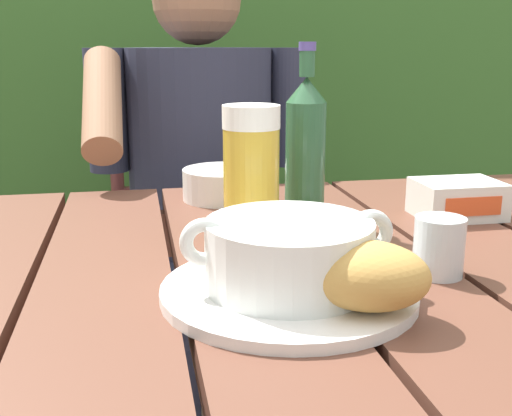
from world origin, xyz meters
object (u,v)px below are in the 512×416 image
serving_plate (288,291)px  beer_bottle (305,149)px  bread_roll (367,275)px  person_eating (201,184)px  water_glass_small (439,247)px  chair_near_diner (196,261)px  diner_bowl (223,184)px  table_knife (380,257)px  beer_glass (251,175)px  butter_tub (457,199)px  soup_bowl (289,252)px

serving_plate → beer_bottle: 0.30m
bread_roll → serving_plate: bearing=130.6°
person_eating → water_glass_small: 0.77m
chair_near_diner → diner_bowl: size_ratio=7.16×
water_glass_small → table_knife: bearing=127.8°
bread_roll → diner_bowl: 0.51m
chair_near_diner → beer_glass: 0.87m
beer_glass → butter_tub: size_ratio=1.44×
chair_near_diner → table_knife: size_ratio=6.70×
diner_bowl → soup_bowl: bearing=-89.2°
chair_near_diner → serving_plate: 1.02m
beer_bottle → table_knife: size_ratio=1.76×
soup_bowl → table_knife: bearing=33.1°
table_knife → chair_near_diner: bearing=99.1°
chair_near_diner → water_glass_small: (0.19, -0.94, 0.33)m
beer_glass → table_knife: beer_glass is taller
beer_glass → soup_bowl: bearing=-89.0°
diner_bowl → beer_bottle: bearing=-60.5°
table_knife → diner_bowl: diner_bowl is taller
bread_roll → table_knife: bearing=63.8°
water_glass_small → butter_tub: water_glass_small is taller
person_eating → beer_glass: size_ratio=6.80×
soup_bowl → butter_tub: size_ratio=1.78×
bread_roll → beer_glass: bearing=103.3°
beer_glass → chair_near_diner: bearing=90.2°
person_eating → bread_roll: 0.85m
water_glass_small → bread_roll: bearing=-141.4°
beer_glass → table_knife: 0.19m
person_eating → soup_bowl: size_ratio=5.50×
beer_bottle → chair_near_diner: bearing=97.7°
beer_bottle → table_knife: 0.21m
person_eating → bread_roll: (0.07, -0.84, 0.09)m
beer_bottle → serving_plate: bearing=-108.4°
person_eating → chair_near_diner: bearing=89.2°
water_glass_small → beer_glass: bearing=138.4°
person_eating → butter_tub: size_ratio=9.81×
beer_bottle → butter_tub: 0.25m
chair_near_diner → beer_glass: chair_near_diner is taller
beer_glass → beer_bottle: 0.12m
beer_bottle → water_glass_small: beer_bottle is taller
person_eating → table_knife: 0.70m
serving_plate → diner_bowl: (-0.01, 0.44, 0.02)m
butter_tub → water_glass_small: bearing=-122.4°
chair_near_diner → butter_tub: (0.33, -0.72, 0.33)m
table_knife → serving_plate: bearing=-146.9°
person_eating → beer_glass: (0.01, -0.58, 0.14)m
butter_tub → person_eating: bearing=122.9°
chair_near_diner → table_knife: (0.14, -0.89, 0.30)m
person_eating → soup_bowl: bearing=-89.3°
bread_roll → beer_glass: size_ratio=0.80×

